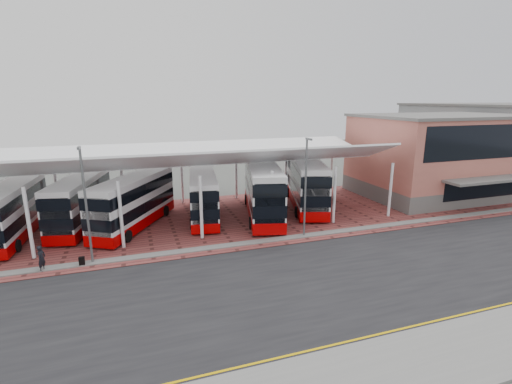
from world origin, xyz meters
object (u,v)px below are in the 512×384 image
(bus_2, at_px, (134,202))
(terminal, at_px, (441,155))
(bus_4, at_px, (263,190))
(pedestrian, at_px, (42,258))
(bus_3, at_px, (203,196))
(bus_5, at_px, (306,183))
(bus_0, at_px, (12,212))
(bus_1, at_px, (80,202))

(bus_2, bearing_deg, terminal, 31.63)
(bus_4, bearing_deg, terminal, 17.66)
(pedestrian, bearing_deg, bus_2, -17.62)
(terminal, distance_m, bus_3, 27.94)
(bus_4, relative_size, pedestrian, 7.14)
(pedestrian, bearing_deg, bus_5, -48.06)
(bus_2, bearing_deg, bus_0, -152.24)
(bus_1, xyz_separation_m, pedestrian, (-1.49, -8.86, -1.29))
(bus_1, height_order, bus_3, bus_1)
(bus_0, height_order, bus_2, bus_2)
(terminal, relative_size, bus_4, 1.49)
(bus_3, bearing_deg, pedestrian, -138.00)
(bus_1, relative_size, bus_4, 0.87)
(bus_0, bearing_deg, bus_4, 2.03)
(bus_0, distance_m, pedestrian, 8.24)
(bus_3, height_order, pedestrian, bus_3)
(bus_1, xyz_separation_m, bus_2, (4.44, -1.81, 0.06))
(bus_3, relative_size, pedestrian, 6.05)
(bus_1, distance_m, bus_4, 16.29)
(bus_0, height_order, bus_5, bus_5)
(bus_0, bearing_deg, pedestrian, -61.64)
(bus_0, height_order, bus_4, bus_4)
(terminal, xyz_separation_m, bus_2, (-34.03, -0.87, -2.38))
(bus_3, bearing_deg, bus_1, -176.31)
(bus_4, relative_size, bus_5, 1.02)
(bus_4, height_order, pedestrian, bus_4)
(bus_4, bearing_deg, bus_5, 30.18)
(bus_5, relative_size, pedestrian, 7.02)
(terminal, bearing_deg, bus_4, -176.57)
(bus_4, height_order, bus_5, bus_4)
(terminal, relative_size, pedestrian, 10.61)
(terminal, bearing_deg, bus_0, -179.36)
(bus_1, relative_size, bus_5, 0.89)
(bus_4, bearing_deg, bus_2, -168.05)
(terminal, xyz_separation_m, bus_3, (-27.83, -0.08, -2.50))
(bus_4, bearing_deg, bus_0, -168.10)
(terminal, xyz_separation_m, bus_1, (-38.47, 0.93, -2.44))
(bus_2, bearing_deg, bus_3, 37.46)
(bus_2, height_order, pedestrian, bus_2)
(bus_3, bearing_deg, terminal, 9.28)
(terminal, xyz_separation_m, bus_4, (-22.34, -1.34, -2.13))
(bus_2, relative_size, bus_4, 0.86)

